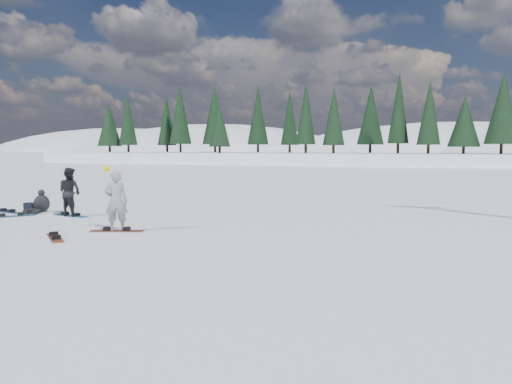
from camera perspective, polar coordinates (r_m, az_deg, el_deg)
ground at (r=15.86m, az=-16.03°, el=-3.72°), size 420.00×420.00×0.00m
alpine_backdrop at (r=203.78m, az=12.56°, el=0.50°), size 412.50×227.00×53.20m
snowboarder_woman at (r=14.64m, az=-15.70°, el=-0.98°), size 0.75×0.66×1.88m
snowboarder_man at (r=18.37m, az=-20.53°, el=0.00°), size 0.88×0.72×1.69m
seated_rider at (r=19.89m, az=-23.38°, el=-1.23°), size 0.71×1.06×0.84m
gear_bag at (r=20.56m, az=-24.35°, el=-1.55°), size 0.49×0.36×0.30m
snowboard_woman at (r=14.75m, az=-15.60°, el=-4.31°), size 1.52×0.71×0.03m
snowboard_man at (r=18.46m, az=-20.45°, el=-2.56°), size 1.53×0.58×0.03m
snowboard_loose_b at (r=14.19m, az=-21.99°, el=-4.88°), size 1.28×1.23×0.03m
snowboard_loose_a at (r=19.12m, az=-26.15°, el=-2.51°), size 1.19×1.32×0.03m
snowboard_loose_c at (r=20.45m, az=-26.56°, el=-2.05°), size 1.52×0.65×0.03m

